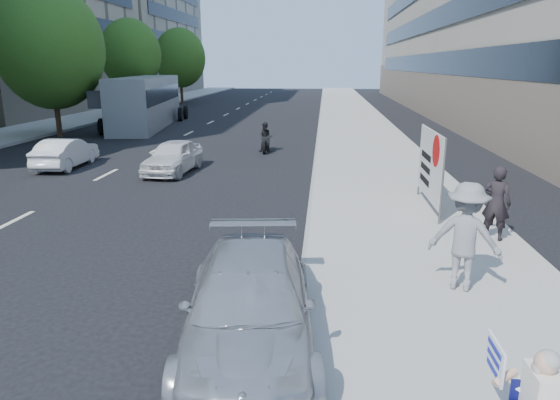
# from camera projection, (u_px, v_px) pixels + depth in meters

# --- Properties ---
(ground) EXTENTS (160.00, 160.00, 0.00)m
(ground) POSITION_uv_depth(u_px,v_px,m) (238.00, 258.00, 10.91)
(ground) COLOR black
(ground) RESTS_ON ground
(near_sidewalk) EXTENTS (5.00, 120.00, 0.15)m
(near_sidewalk) POSITION_uv_depth(u_px,v_px,m) (361.00, 134.00, 29.77)
(near_sidewalk) COLOR #A8A59D
(near_sidewalk) RESTS_ON ground
(far_sidewalk) EXTENTS (4.50, 120.00, 0.15)m
(far_sidewalk) POSITION_uv_depth(u_px,v_px,m) (30.00, 130.00, 31.54)
(far_sidewalk) COLOR #A8A59D
(far_sidewalk) RESTS_ON ground
(tree_far_c) EXTENTS (6.00, 6.00, 8.47)m
(tree_far_c) POSITION_uv_depth(u_px,v_px,m) (50.00, 47.00, 28.06)
(tree_far_c) COLOR #382616
(tree_far_c) RESTS_ON ground
(tree_far_d) EXTENTS (4.80, 4.80, 7.65)m
(tree_far_d) POSITION_uv_depth(u_px,v_px,m) (130.00, 54.00, 39.63)
(tree_far_d) COLOR #382616
(tree_far_d) RESTS_ON ground
(tree_far_e) EXTENTS (5.40, 5.40, 7.89)m
(tree_far_e) POSITION_uv_depth(u_px,v_px,m) (180.00, 58.00, 53.11)
(tree_far_e) COLOR #382616
(tree_far_e) RESTS_ON ground
(jogger) EXTENTS (1.46, 1.16, 1.97)m
(jogger) POSITION_uv_depth(u_px,v_px,m) (465.00, 237.00, 8.86)
(jogger) COLOR slate
(jogger) RESTS_ON near_sidewalk
(pedestrian_woman) EXTENTS (0.76, 0.70, 1.74)m
(pedestrian_woman) POSITION_uv_depth(u_px,v_px,m) (496.00, 203.00, 11.45)
(pedestrian_woman) COLOR black
(pedestrian_woman) RESTS_ON near_sidewalk
(protest_banner) EXTENTS (0.08, 3.06, 2.20)m
(protest_banner) POSITION_uv_depth(u_px,v_px,m) (430.00, 165.00, 13.88)
(protest_banner) COLOR #4C4C4C
(protest_banner) RESTS_ON near_sidewalk
(parked_sedan) EXTENTS (2.39, 4.83, 1.35)m
(parked_sedan) POSITION_uv_depth(u_px,v_px,m) (249.00, 305.00, 7.32)
(parked_sedan) COLOR #A1A3A8
(parked_sedan) RESTS_ON ground
(white_sedan_near) EXTENTS (1.79, 3.83, 1.27)m
(white_sedan_near) POSITION_uv_depth(u_px,v_px,m) (173.00, 156.00, 19.41)
(white_sedan_near) COLOR silver
(white_sedan_near) RESTS_ON ground
(white_sedan_mid) EXTENTS (1.39, 3.68, 1.20)m
(white_sedan_mid) POSITION_uv_depth(u_px,v_px,m) (66.00, 153.00, 20.40)
(white_sedan_mid) COLOR silver
(white_sedan_mid) RESTS_ON ground
(motorcycle) EXTENTS (0.70, 2.04, 1.42)m
(motorcycle) POSITION_uv_depth(u_px,v_px,m) (266.00, 139.00, 24.04)
(motorcycle) COLOR black
(motorcycle) RESTS_ON ground
(bus) EXTENTS (4.13, 12.32, 3.30)m
(bus) POSITION_uv_depth(u_px,v_px,m) (147.00, 102.00, 33.76)
(bus) COLOR slate
(bus) RESTS_ON ground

